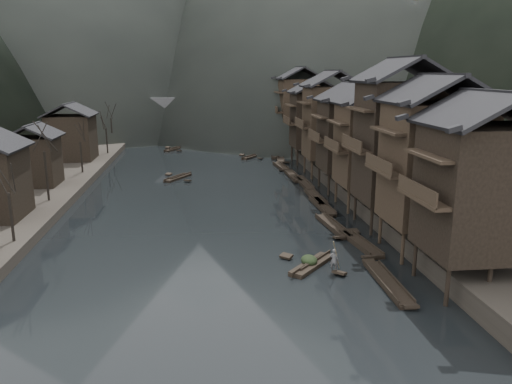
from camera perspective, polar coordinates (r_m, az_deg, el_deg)
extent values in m
plane|color=black|center=(40.30, -4.81, -7.28)|extent=(300.00, 300.00, 0.00)
cube|color=#2D2823|center=(86.62, 18.10, 4.04)|extent=(40.00, 200.00, 1.80)
cylinder|color=black|center=(33.81, 21.03, -10.06)|extent=(0.30, 0.30, 2.90)
cylinder|color=black|center=(37.78, 17.70, -7.26)|extent=(0.30, 0.30, 2.90)
cylinder|color=black|center=(35.13, 25.07, -9.55)|extent=(0.30, 0.30, 2.90)
cylinder|color=black|center=(38.97, 21.42, -6.93)|extent=(0.30, 0.30, 2.90)
cube|color=black|center=(35.63, 24.46, 0.16)|extent=(7.00, 6.00, 8.42)
cube|color=#30251B|center=(33.85, 18.57, -0.71)|extent=(1.20, 5.70, 0.25)
cylinder|color=#30251B|center=(39.67, 16.42, -6.17)|extent=(0.30, 0.30, 2.90)
cylinder|color=#30251B|center=(43.88, 14.01, -4.10)|extent=(0.30, 0.30, 2.90)
cylinder|color=#30251B|center=(40.80, 20.00, -5.89)|extent=(0.30, 0.30, 2.90)
cylinder|color=#30251B|center=(44.90, 17.31, -3.91)|extent=(0.30, 0.30, 2.90)
cube|color=#30251B|center=(41.55, 19.65, 3.06)|extent=(7.00, 6.00, 9.40)
cube|color=#30251B|center=(40.04, 14.44, 2.37)|extent=(1.20, 5.70, 0.25)
cylinder|color=black|center=(45.84, 13.06, -3.27)|extent=(0.30, 0.30, 2.90)
cylinder|color=black|center=(50.21, 11.26, -1.70)|extent=(0.30, 0.30, 2.90)
cylinder|color=black|center=(46.83, 16.24, -3.11)|extent=(0.30, 0.30, 2.90)
cylinder|color=black|center=(51.10, 14.20, -1.59)|extent=(0.30, 0.30, 2.90)
cube|color=black|center=(47.73, 16.07, 5.47)|extent=(7.00, 6.00, 10.82)
cube|color=#30251B|center=(46.43, 11.44, 4.84)|extent=(1.20, 5.70, 0.25)
cylinder|color=#30251B|center=(52.23, 10.53, -1.07)|extent=(0.30, 0.30, 2.90)
cylinder|color=#30251B|center=(56.69, 9.13, 0.15)|extent=(0.30, 0.30, 2.90)
cylinder|color=#30251B|center=(53.09, 13.37, -0.97)|extent=(0.30, 0.30, 2.90)
cylinder|color=#30251B|center=(57.49, 11.77, 0.23)|extent=(0.30, 0.30, 2.90)
cube|color=#30251B|center=(54.36, 13.19, 5.31)|extent=(7.00, 6.00, 8.44)
cube|color=#30251B|center=(53.21, 9.09, 4.87)|extent=(1.20, 5.70, 0.25)
cylinder|color=black|center=(59.70, 8.31, 0.87)|extent=(0.30, 0.30, 2.90)
cylinder|color=black|center=(64.24, 7.23, 1.81)|extent=(0.30, 0.30, 2.90)
cylinder|color=black|center=(60.46, 10.83, 0.93)|extent=(0.30, 0.30, 2.90)
cylinder|color=black|center=(64.94, 9.59, 1.86)|extent=(0.30, 0.30, 2.90)
cube|color=black|center=(61.89, 10.71, 6.36)|extent=(7.00, 6.00, 8.32)
cube|color=#30251B|center=(60.88, 7.08, 5.98)|extent=(1.20, 5.70, 0.25)
cylinder|color=#30251B|center=(68.24, 6.40, 2.53)|extent=(0.30, 0.30, 2.90)
cylinder|color=#30251B|center=(72.85, 5.56, 3.26)|extent=(0.30, 0.30, 2.90)
cylinder|color=#30251B|center=(68.91, 8.63, 2.57)|extent=(0.30, 0.30, 2.90)
cylinder|color=#30251B|center=(73.47, 7.67, 3.29)|extent=(0.30, 0.30, 2.90)
cube|color=#30251B|center=(70.40, 8.58, 7.87)|extent=(7.00, 6.00, 9.71)
cube|color=#30251B|center=(69.52, 5.35, 7.49)|extent=(1.20, 5.70, 0.25)
cylinder|color=black|center=(77.86, 4.77, 3.95)|extent=(0.30, 0.30, 2.90)
cylinder|color=black|center=(82.51, 4.12, 4.51)|extent=(0.30, 0.30, 2.90)
cylinder|color=black|center=(78.44, 6.74, 3.97)|extent=(0.30, 0.30, 2.90)
cylinder|color=black|center=(83.06, 5.99, 4.53)|extent=(0.30, 0.30, 2.90)
cube|color=black|center=(80.12, 6.71, 8.16)|extent=(7.00, 6.00, 8.45)
cube|color=#30251B|center=(79.34, 3.86, 7.87)|extent=(1.20, 5.70, 0.25)
cylinder|color=#30251B|center=(89.51, 3.27, 5.24)|extent=(0.30, 0.30, 2.90)
cylinder|color=#30251B|center=(94.19, 2.77, 5.67)|extent=(0.30, 0.30, 2.90)
cylinder|color=#30251B|center=(90.02, 5.00, 5.26)|extent=(0.30, 0.30, 2.90)
cylinder|color=#30251B|center=(94.68, 4.42, 5.68)|extent=(0.30, 0.30, 2.90)
cube|color=#30251B|center=(91.72, 5.00, 9.48)|extent=(7.00, 6.00, 10.34)
cube|color=#30251B|center=(91.05, 2.50, 9.17)|extent=(1.20, 5.70, 0.25)
cube|color=black|center=(65.48, -23.88, 3.46)|extent=(5.00, 5.00, 5.80)
cube|color=black|center=(82.58, -20.32, 6.02)|extent=(6.50, 6.50, 6.80)
cylinder|color=black|center=(57.01, -22.79, 1.94)|extent=(0.24, 0.24, 5.29)
cylinder|color=black|center=(71.64, -19.47, 3.98)|extent=(0.24, 0.24, 4.18)
cylinder|color=black|center=(87.66, -17.14, 5.76)|extent=(0.24, 0.24, 4.06)
cylinder|color=black|center=(99.76, -15.90, 6.92)|extent=(0.24, 0.24, 4.71)
cube|color=black|center=(36.11, 14.81, -10.02)|extent=(1.22, 7.44, 0.30)
cube|color=black|center=(36.04, 14.83, -9.76)|extent=(1.27, 7.30, 0.10)
cube|color=black|center=(39.11, 12.86, -7.81)|extent=(0.95, 0.92, 0.36)
cube|color=black|center=(33.09, 17.18, -12.18)|extent=(0.95, 0.92, 0.36)
cube|color=black|center=(43.28, 11.86, -5.83)|extent=(1.90, 6.76, 0.30)
cube|color=black|center=(43.22, 11.87, -5.60)|extent=(1.94, 6.63, 0.10)
cube|color=black|center=(46.21, 11.10, -4.35)|extent=(1.03, 0.93, 0.34)
cube|color=black|center=(40.29, 12.75, -7.15)|extent=(1.03, 0.93, 0.34)
cube|color=black|center=(47.64, 8.77, -3.88)|extent=(1.79, 7.14, 0.30)
cube|color=black|center=(47.59, 8.78, -3.67)|extent=(1.83, 7.01, 0.10)
cube|color=black|center=(50.80, 8.14, -2.57)|extent=(1.02, 0.95, 0.35)
cube|color=black|center=(44.42, 9.50, -5.02)|extent=(1.02, 0.95, 0.35)
cube|color=black|center=(54.38, 7.54, -1.62)|extent=(1.35, 7.32, 0.30)
cube|color=black|center=(54.33, 7.55, -1.44)|extent=(1.40, 7.18, 0.10)
cube|color=black|center=(57.65, 6.83, -0.58)|extent=(0.97, 0.92, 0.36)
cube|color=black|center=(51.05, 8.36, -2.50)|extent=(0.97, 0.92, 0.36)
cube|color=black|center=(58.04, 6.82, -0.62)|extent=(1.23, 7.39, 0.30)
cube|color=black|center=(57.99, 6.82, -0.45)|extent=(1.28, 7.25, 0.10)
cube|color=black|center=(61.37, 6.12, 0.31)|extent=(0.95, 0.92, 0.36)
cube|color=black|center=(54.66, 7.60, -1.39)|extent=(0.95, 0.92, 0.36)
cube|color=black|center=(65.15, 5.52, 0.99)|extent=(1.18, 7.61, 0.30)
cube|color=black|center=(65.11, 5.52, 1.14)|extent=(1.23, 7.46, 0.10)
cube|color=black|center=(68.62, 4.92, 1.77)|extent=(0.94, 0.94, 0.37)
cube|color=black|center=(61.64, 6.19, 0.37)|extent=(0.94, 0.94, 0.37)
cube|color=black|center=(69.30, 4.27, 1.78)|extent=(1.29, 6.93, 0.30)
cube|color=black|center=(69.27, 4.27, 1.93)|extent=(1.34, 6.80, 0.10)
cube|color=black|center=(72.48, 3.86, 2.43)|extent=(0.96, 0.87, 0.35)
cube|color=black|center=(66.08, 4.73, 1.31)|extent=(0.96, 0.87, 0.35)
cube|color=black|center=(76.42, 2.86, 2.92)|extent=(1.67, 6.20, 0.30)
cube|color=black|center=(76.38, 2.86, 3.05)|extent=(1.72, 6.08, 0.10)
cube|color=black|center=(79.27, 2.71, 3.41)|extent=(1.00, 0.84, 0.33)
cube|color=black|center=(73.51, 3.02, 2.60)|extent=(1.00, 0.84, 0.33)
cube|color=black|center=(83.01, 2.81, 3.78)|extent=(2.03, 7.25, 0.30)
cube|color=black|center=(82.98, 2.81, 3.90)|extent=(2.06, 7.11, 0.10)
cube|color=black|center=(86.24, 2.15, 4.25)|extent=(1.04, 0.99, 0.35)
cube|color=black|center=(79.75, 3.52, 3.47)|extent=(1.04, 0.99, 0.35)
cube|color=black|center=(86.93, 2.05, 4.24)|extent=(1.64, 6.88, 0.30)
cube|color=black|center=(86.90, 2.05, 4.35)|extent=(1.69, 6.74, 0.10)
cube|color=black|center=(90.05, 1.58, 4.66)|extent=(1.00, 0.91, 0.35)
cube|color=black|center=(83.77, 2.56, 3.97)|extent=(1.00, 0.91, 0.35)
cube|color=black|center=(92.74, 1.84, 4.83)|extent=(1.40, 6.89, 0.30)
cube|color=black|center=(92.71, 1.85, 4.94)|extent=(1.45, 6.75, 0.10)
cube|color=black|center=(95.95, 1.64, 5.22)|extent=(0.97, 0.88, 0.35)
cube|color=black|center=(89.49, 2.06, 4.60)|extent=(0.97, 0.88, 0.35)
cube|color=black|center=(69.20, -8.91, 1.63)|extent=(3.71, 5.21, 0.30)
cube|color=black|center=(69.17, -8.92, 1.78)|extent=(3.70, 5.14, 0.10)
cube|color=black|center=(71.45, -9.95, 2.09)|extent=(1.08, 1.02, 0.31)
cube|color=black|center=(66.93, -7.81, 1.39)|extent=(1.08, 1.02, 0.31)
cube|color=black|center=(85.15, -0.59, 4.05)|extent=(3.66, 4.54, 0.30)
cube|color=black|center=(85.12, -0.60, 4.17)|extent=(3.64, 4.49, 0.10)
cube|color=black|center=(86.86, -1.63, 4.33)|extent=(1.05, 0.99, 0.30)
cube|color=black|center=(83.42, 0.48, 3.94)|extent=(1.05, 0.99, 0.30)
cube|color=black|center=(94.68, -9.43, 4.84)|extent=(3.31, 5.05, 0.30)
cube|color=black|center=(94.66, -9.44, 4.95)|extent=(3.30, 4.98, 0.10)
cube|color=black|center=(96.90, -10.07, 5.10)|extent=(1.05, 0.97, 0.31)
cube|color=black|center=(92.44, -8.78, 4.74)|extent=(1.05, 0.97, 0.31)
cube|color=#4C4C4F|center=(109.88, -6.14, 9.84)|extent=(40.00, 6.00, 1.60)
cube|color=#4C4C4F|center=(107.11, -6.15, 10.44)|extent=(40.00, 0.50, 1.00)
cube|color=#4C4C4F|center=(112.50, -6.17, 10.59)|extent=(40.00, 0.50, 1.00)
cube|color=#4C4C4F|center=(110.98, -13.40, 7.52)|extent=(3.20, 6.00, 6.40)
cube|color=#4C4C4F|center=(110.27, -8.45, 7.70)|extent=(3.20, 6.00, 6.40)
cube|color=#4C4C4F|center=(110.34, -3.73, 7.82)|extent=(3.20, 6.00, 6.40)
cube|color=#4C4C4F|center=(111.22, 1.21, 7.89)|extent=(3.20, 6.00, 6.40)
cube|color=black|center=(38.24, 6.39, -8.27)|extent=(4.22, 4.60, 0.30)
cube|color=black|center=(38.17, 6.39, -8.02)|extent=(4.19, 4.56, 0.10)
cube|color=black|center=(39.57, 3.49, -7.22)|extent=(1.14, 1.11, 0.30)
cube|color=black|center=(36.91, 9.52, -8.97)|extent=(1.14, 1.11, 0.30)
ellipsoid|color=black|center=(38.14, 6.10, -7.25)|extent=(1.23, 1.61, 0.74)
imported|color=#5A5A5D|center=(36.80, 8.91, -7.33)|extent=(0.73, 0.60, 1.71)
cylinder|color=#8C7A51|center=(36.05, 9.36, -3.66)|extent=(1.28, 2.30, 3.19)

